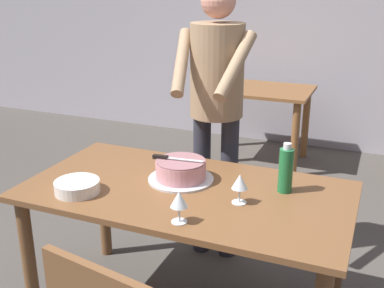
% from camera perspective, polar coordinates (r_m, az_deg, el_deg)
% --- Properties ---
extents(back_wall, '(10.00, 0.12, 2.70)m').
position_cam_1_polar(back_wall, '(5.16, 13.50, 14.53)').
color(back_wall, '#ADA8B2').
rests_on(back_wall, ground_plane).
extents(main_dining_table, '(1.62, 0.86, 0.75)m').
position_cam_1_polar(main_dining_table, '(2.41, -0.71, -7.81)').
color(main_dining_table, brown).
rests_on(main_dining_table, ground_plane).
extents(cake_on_platter, '(0.34, 0.34, 0.11)m').
position_cam_1_polar(cake_on_platter, '(2.44, -1.36, -3.27)').
color(cake_on_platter, silver).
rests_on(cake_on_platter, main_dining_table).
extents(cake_knife, '(0.27, 0.05, 0.02)m').
position_cam_1_polar(cake_knife, '(2.43, -2.98, -1.68)').
color(cake_knife, silver).
rests_on(cake_knife, cake_on_platter).
extents(plate_stack, '(0.22, 0.22, 0.06)m').
position_cam_1_polar(plate_stack, '(2.38, -13.69, -5.02)').
color(plate_stack, white).
rests_on(plate_stack, main_dining_table).
extents(wine_glass_near, '(0.08, 0.08, 0.14)m').
position_cam_1_polar(wine_glass_near, '(2.01, -1.57, -6.82)').
color(wine_glass_near, silver).
rests_on(wine_glass_near, main_dining_table).
extents(wine_glass_far, '(0.08, 0.08, 0.14)m').
position_cam_1_polar(wine_glass_far, '(2.18, 5.79, -4.66)').
color(wine_glass_far, silver).
rests_on(wine_glass_far, main_dining_table).
extents(water_bottle, '(0.07, 0.07, 0.25)m').
position_cam_1_polar(water_bottle, '(2.33, 11.25, -3.05)').
color(water_bottle, '#1E6B38').
rests_on(water_bottle, main_dining_table).
extents(person_cutting_cake, '(0.47, 0.56, 1.72)m').
position_cam_1_polar(person_cutting_cake, '(2.84, 2.95, 5.84)').
color(person_cutting_cake, '#2D2D38').
rests_on(person_cutting_cake, ground_plane).
extents(background_table, '(1.00, 0.70, 0.74)m').
position_cam_1_polar(background_table, '(4.67, 8.02, 4.76)').
color(background_table, brown).
rests_on(background_table, ground_plane).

